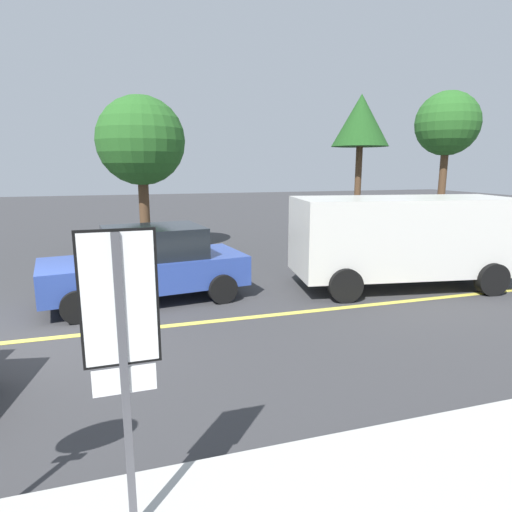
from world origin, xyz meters
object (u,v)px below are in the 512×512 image
Objects in this scene: tree_left_verge at (447,125)px; tree_right_verge at (361,123)px; speed_limit_sign at (122,334)px; car_blue_crossing at (148,264)px; tree_centre_verge at (141,142)px; white_van at (403,236)px.

tree_left_verge is 6.09m from tree_right_verge.
tree_right_verge is (7.84, 10.38, 2.60)m from speed_limit_sign.
tree_centre_verge reaches higher than car_blue_crossing.
tree_left_verge reaches higher than white_van.
tree_right_verge reaches higher than car_blue_crossing.
tree_left_verge is 12.70m from tree_centre_verge.
tree_left_verge is at bearing 3.25° from tree_centre_verge.
speed_limit_sign is at bearing -136.18° from tree_left_verge.
car_blue_crossing is 0.75× the size of tree_left_verge.
white_van reaches higher than car_blue_crossing.
tree_centre_verge is at bearing 166.11° from tree_right_verge.
tree_centre_verge is (-12.64, -0.72, -0.93)m from tree_left_verge.
tree_right_verge is at bearing 73.87° from white_van.
tree_left_verge is at bearing 45.49° from white_van.
car_blue_crossing is (-6.02, 0.70, -0.45)m from white_van.
speed_limit_sign is 0.42× the size of tree_left_verge.
tree_left_verge reaches higher than car_blue_crossing.
speed_limit_sign is 0.46× the size of white_van.
tree_right_verge is at bearing 52.95° from speed_limit_sign.
speed_limit_sign is 0.48× the size of tree_centre_verge.
white_van is 1.20× the size of car_blue_crossing.
car_blue_crossing is at bearing 173.40° from white_van.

